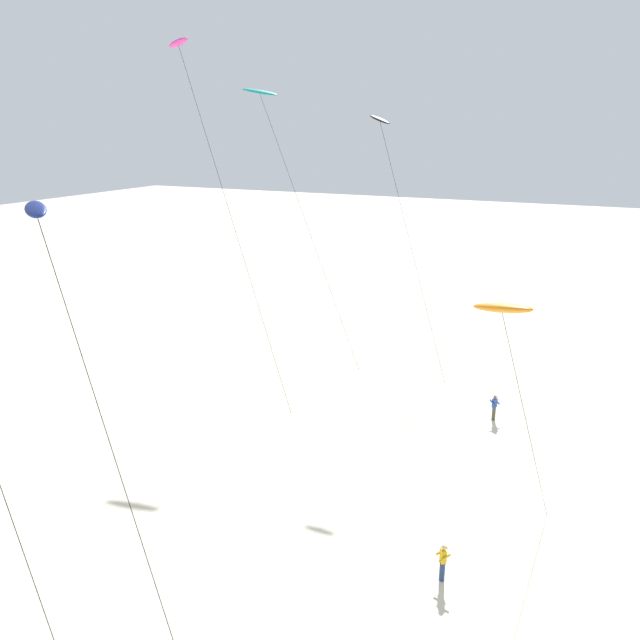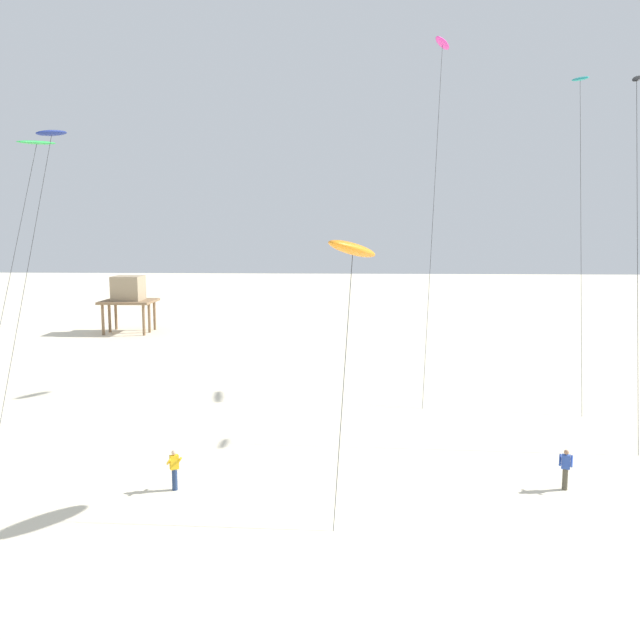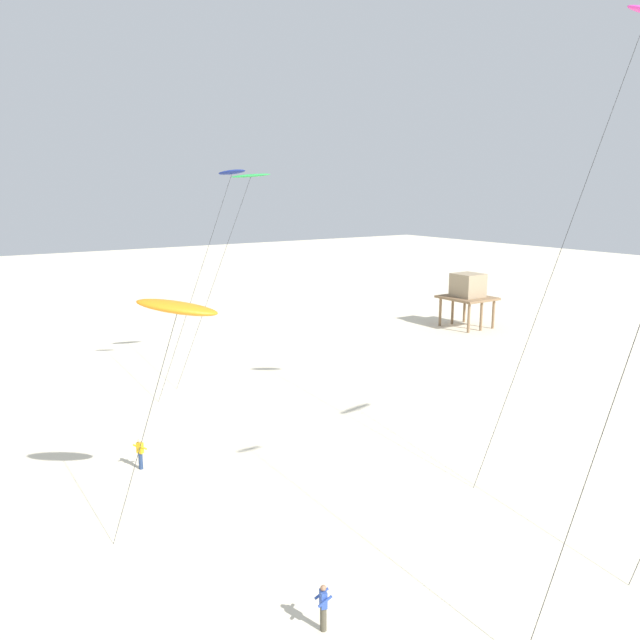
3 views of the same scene
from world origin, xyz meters
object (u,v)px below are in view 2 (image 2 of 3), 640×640
kite_black (637,91)px  kite_flyer_nearest (566,468)px  kite_orange (353,249)px  kite_navy (51,139)px  kite_teal (580,83)px  kite_magenta (442,49)px  stilt_house (128,293)px  kite_green (36,145)px  kite_flyer_middle (174,469)px

kite_black → kite_flyer_nearest: kite_black is taller
kite_orange → kite_navy: size_ratio=0.65×
kite_navy → kite_black: size_ratio=0.85×
kite_flyer_nearest → kite_teal: bearing=72.7°
kite_flyer_nearest → kite_orange: bearing=-172.1°
kite_navy → kite_flyer_nearest: 29.91m
kite_teal → kite_magenta: bearing=176.9°
kite_teal → kite_navy: size_ratio=1.31×
kite_orange → kite_magenta: (5.87, 21.48, 12.52)m
stilt_house → kite_orange: bearing=-61.2°
kite_magenta → kite_navy: size_ratio=1.45×
kite_navy → kite_flyer_nearest: (24.60, -9.25, -14.28)m
kite_black → stilt_house: 49.07m
kite_navy → kite_magenta: bearing=26.8°
kite_green → kite_black: 32.63m
kite_green → kite_magenta: bearing=19.6°
kite_navy → kite_flyer_nearest: kite_navy is taller
kite_flyer_nearest → kite_flyer_middle: size_ratio=1.00×
kite_green → kite_flyer_middle: bearing=-49.3°
kite_orange → kite_magenta: size_ratio=0.45×
kite_flyer_nearest → stilt_house: 50.28m
kite_orange → kite_green: (-17.95, 13.00, 5.41)m
kite_black → kite_teal: bearing=88.5°
kite_teal → stilt_house: (-37.13, 19.68, -15.85)m
kite_orange → kite_navy: kite_navy is taller
kite_green → kite_orange: bearing=-35.9°
kite_flyer_nearest → kite_navy: bearing=159.4°
kite_orange → kite_flyer_nearest: bearing=7.9°
kite_green → kite_flyer_nearest: size_ratio=9.29×
kite_green → kite_flyer_middle: size_ratio=9.29×
kite_orange → kite_green: kite_green is taller
kite_magenta → kite_orange: bearing=-105.3°
kite_teal → kite_flyer_nearest: 28.11m
kite_teal → kite_navy: 32.86m
kite_orange → kite_green: 22.81m
kite_black → kite_green: bearing=176.9°
kite_black → kite_flyer_nearest: 20.23m
kite_flyer_middle → stilt_house: size_ratio=0.29×
kite_navy → kite_black: kite_black is taller
kite_navy → stilt_house: kite_navy is taller
kite_flyer_nearest → kite_flyer_middle: same height
kite_navy → kite_flyer_nearest: bearing=-20.6°
kite_green → kite_flyer_middle: kite_green is taller
kite_teal → kite_black: (-0.26, -9.78, -2.42)m
kite_orange → kite_teal: bearing=54.8°
kite_teal → kite_black: 10.08m
kite_green → kite_black: kite_black is taller
kite_magenta → stilt_house: bearing=145.7°
kite_navy → kite_black: bearing=1.5°
kite_navy → stilt_house: (-6.37, 30.23, -11.15)m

